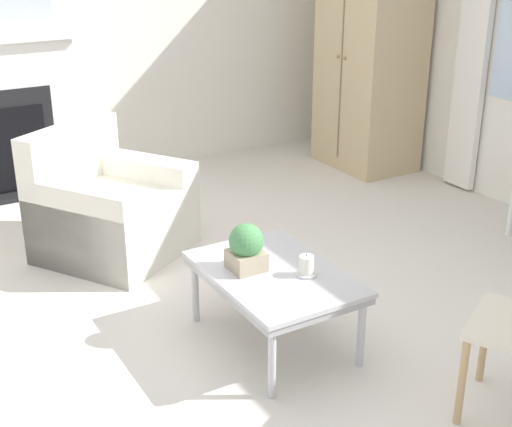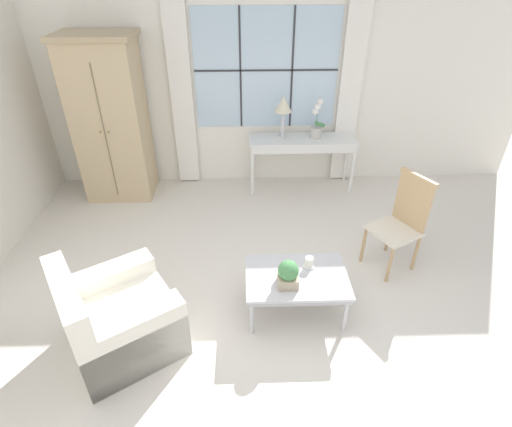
{
  "view_description": "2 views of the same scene",
  "coord_description": "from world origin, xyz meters",
  "px_view_note": "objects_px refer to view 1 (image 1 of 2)",
  "views": [
    {
      "loc": [
        2.95,
        -1.45,
        2.1
      ],
      "look_at": [
        -0.08,
        0.33,
        0.66
      ],
      "focal_mm": 50.0,
      "sensor_mm": 36.0,
      "label": 1
    },
    {
      "loc": [
        -0.31,
        -2.38,
        2.84
      ],
      "look_at": [
        -0.21,
        0.65,
        0.88
      ],
      "focal_mm": 28.0,
      "sensor_mm": 36.0,
      "label": 2
    }
  ],
  "objects_px": {
    "fireplace": "(4,107)",
    "coffee_table": "(274,279)",
    "potted_plant_small": "(246,247)",
    "armchair_upholstered": "(110,212)",
    "pillar_candle": "(306,267)",
    "armoire": "(371,50)"
  },
  "relations": [
    {
      "from": "fireplace",
      "to": "pillar_candle",
      "type": "bearing_deg",
      "value": 13.8
    },
    {
      "from": "fireplace",
      "to": "potted_plant_small",
      "type": "height_order",
      "value": "fireplace"
    },
    {
      "from": "fireplace",
      "to": "potted_plant_small",
      "type": "relative_size",
      "value": 8.49
    },
    {
      "from": "armchair_upholstered",
      "to": "potted_plant_small",
      "type": "xyz_separation_m",
      "value": [
        1.43,
        0.24,
        0.26
      ]
    },
    {
      "from": "potted_plant_small",
      "to": "pillar_candle",
      "type": "distance_m",
      "value": 0.32
    },
    {
      "from": "armoire",
      "to": "potted_plant_small",
      "type": "bearing_deg",
      "value": -49.75
    },
    {
      "from": "coffee_table",
      "to": "armoire",
      "type": "bearing_deg",
      "value": 132.86
    },
    {
      "from": "armchair_upholstered",
      "to": "coffee_table",
      "type": "distance_m",
      "value": 1.57
    },
    {
      "from": "coffee_table",
      "to": "potted_plant_small",
      "type": "xyz_separation_m",
      "value": [
        -0.09,
        -0.11,
        0.17
      ]
    },
    {
      "from": "coffee_table",
      "to": "pillar_candle",
      "type": "height_order",
      "value": "pillar_candle"
    },
    {
      "from": "fireplace",
      "to": "armchair_upholstered",
      "type": "height_order",
      "value": "fireplace"
    },
    {
      "from": "fireplace",
      "to": "potted_plant_small",
      "type": "distance_m",
      "value": 3.02
    },
    {
      "from": "fireplace",
      "to": "coffee_table",
      "type": "relative_size",
      "value": 2.33
    },
    {
      "from": "armoire",
      "to": "pillar_candle",
      "type": "bearing_deg",
      "value": -44.09
    },
    {
      "from": "fireplace",
      "to": "coffee_table",
      "type": "height_order",
      "value": "fireplace"
    },
    {
      "from": "armchair_upholstered",
      "to": "coffee_table",
      "type": "relative_size",
      "value": 1.26
    },
    {
      "from": "fireplace",
      "to": "pillar_candle",
      "type": "height_order",
      "value": "fireplace"
    },
    {
      "from": "armoire",
      "to": "armchair_upholstered",
      "type": "relative_size",
      "value": 1.82
    },
    {
      "from": "armchair_upholstered",
      "to": "potted_plant_small",
      "type": "height_order",
      "value": "armchair_upholstered"
    },
    {
      "from": "fireplace",
      "to": "armchair_upholstered",
      "type": "distance_m",
      "value": 1.62
    },
    {
      "from": "pillar_candle",
      "to": "coffee_table",
      "type": "bearing_deg",
      "value": -136.75
    },
    {
      "from": "coffee_table",
      "to": "armchair_upholstered",
      "type": "bearing_deg",
      "value": -166.95
    }
  ]
}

